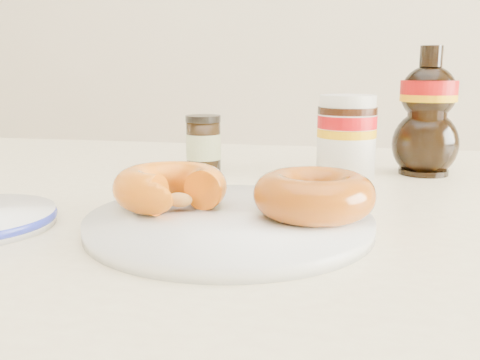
% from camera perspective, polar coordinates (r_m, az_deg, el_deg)
% --- Properties ---
extents(dining_table, '(1.40, 0.90, 0.75)m').
position_cam_1_polar(dining_table, '(0.59, 3.92, -10.54)').
color(dining_table, '#F4E7BA').
rests_on(dining_table, ground).
extents(plate, '(0.26, 0.26, 0.01)m').
position_cam_1_polar(plate, '(0.48, -1.16, -4.46)').
color(plate, white).
rests_on(plate, dining_table).
extents(donut_bitten, '(0.13, 0.13, 0.04)m').
position_cam_1_polar(donut_bitten, '(0.51, -7.44, -0.73)').
color(donut_bitten, '#EA510D').
rests_on(donut_bitten, plate).
extents(donut_whole, '(0.14, 0.14, 0.04)m').
position_cam_1_polar(donut_whole, '(0.48, 7.88, -1.54)').
color(donut_whole, '#8C3909').
rests_on(donut_whole, plate).
extents(nutella_jar, '(0.08, 0.08, 0.11)m').
position_cam_1_polar(nutella_jar, '(0.72, 11.30, 4.89)').
color(nutella_jar, white).
rests_on(nutella_jar, dining_table).
extents(syrup_bottle, '(0.11, 0.10, 0.17)m').
position_cam_1_polar(syrup_bottle, '(0.77, 19.35, 6.93)').
color(syrup_bottle, black).
rests_on(syrup_bottle, dining_table).
extents(dark_jar, '(0.05, 0.05, 0.08)m').
position_cam_1_polar(dark_jar, '(0.75, -3.92, 3.83)').
color(dark_jar, black).
rests_on(dark_jar, dining_table).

